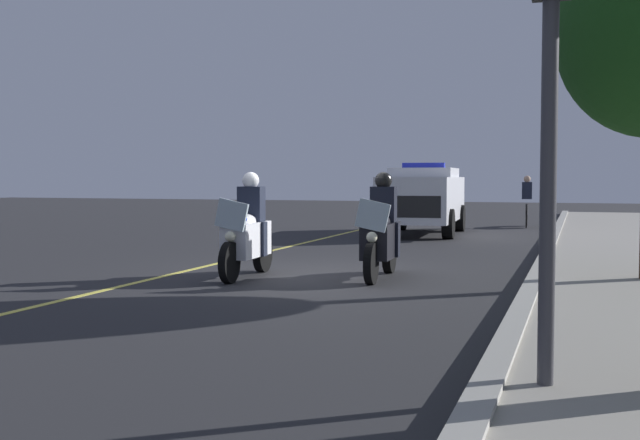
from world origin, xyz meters
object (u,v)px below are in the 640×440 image
at_px(police_motorcycle_lead_right, 381,235).
at_px(police_suv, 423,197).
at_px(cyclist_background, 527,201).
at_px(traffic_light, 551,14).
at_px(police_motorcycle_lead_left, 247,235).

relative_size(police_motorcycle_lead_right, police_suv, 0.43).
height_order(police_motorcycle_lead_right, cyclist_background, police_motorcycle_lead_right).
height_order(police_motorcycle_lead_right, traffic_light, traffic_light).
xyz_separation_m(police_motorcycle_lead_left, cyclist_background, (-14.75, 3.48, 0.14)).
distance_m(police_motorcycle_lead_left, police_suv, 10.51).
bearing_deg(police_suv, cyclist_background, 148.62).
bearing_deg(police_suv, police_motorcycle_lead_left, -4.73).
bearing_deg(police_motorcycle_lead_right, traffic_light, 24.14).
bearing_deg(police_motorcycle_lead_left, police_motorcycle_lead_right, 104.81).
bearing_deg(traffic_light, police_motorcycle_lead_right, -155.86).
relative_size(police_motorcycle_lead_right, traffic_light, 0.58).
bearing_deg(police_motorcycle_lead_right, police_suv, -172.87).
bearing_deg(police_motorcycle_lead_left, cyclist_background, 166.72).
xyz_separation_m(police_motorcycle_lead_left, police_motorcycle_lead_right, (-0.56, 2.11, 0.00)).
xyz_separation_m(cyclist_background, traffic_light, (20.47, 1.44, 1.95)).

